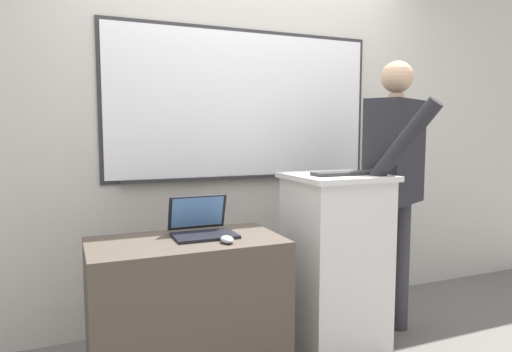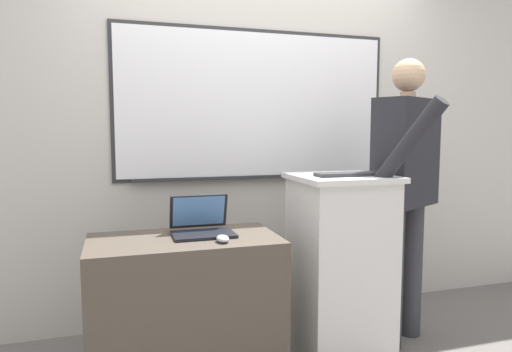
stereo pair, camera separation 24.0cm
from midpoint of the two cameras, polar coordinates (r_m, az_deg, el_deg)
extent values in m
cube|color=beige|center=(3.22, -3.84, 6.58)|extent=(6.40, 0.12, 2.72)
cube|color=#2D2D30|center=(3.16, -3.66, 8.85)|extent=(1.91, 0.02, 1.02)
cube|color=white|center=(3.15, -3.63, 8.86)|extent=(1.86, 0.02, 0.97)
cube|color=#2D2D30|center=(3.15, -3.48, -0.16)|extent=(1.67, 0.04, 0.02)
cube|color=silver|center=(2.76, 7.35, -11.09)|extent=(0.50, 0.48, 1.03)
cube|color=silver|center=(2.66, 7.49, -0.11)|extent=(0.54, 0.53, 0.03)
cube|color=#4C4238|center=(2.45, -11.51, -16.58)|extent=(0.95, 0.52, 0.77)
cylinder|color=#333338|center=(2.95, 13.34, -11.86)|extent=(0.13, 0.13, 0.86)
cylinder|color=#333338|center=(3.16, 15.38, -10.69)|extent=(0.13, 0.13, 0.86)
cube|color=#232328|center=(2.93, 14.76, 2.93)|extent=(0.50, 0.41, 0.64)
cylinder|color=tan|center=(2.93, 14.93, 9.60)|extent=(0.09, 0.09, 0.04)
sphere|color=tan|center=(2.94, 14.99, 11.88)|extent=(0.19, 0.19, 0.19)
cylinder|color=#232328|center=(2.55, 14.98, 3.46)|extent=(0.28, 0.43, 0.53)
cylinder|color=#232328|center=(3.16, 16.67, 2.63)|extent=(0.08, 0.08, 0.61)
cube|color=black|center=(2.37, -9.34, -7.40)|extent=(0.32, 0.21, 0.02)
cube|color=black|center=(2.48, -10.12, -4.49)|extent=(0.31, 0.07, 0.19)
cube|color=#598CCC|center=(2.47, -10.08, -4.46)|extent=(0.28, 0.05, 0.16)
cube|color=#2D2D30|center=(2.61, 8.56, 0.32)|extent=(0.40, 0.12, 0.02)
ellipsoid|color=#BCBCC1|center=(2.23, -6.75, -7.91)|extent=(0.06, 0.10, 0.03)
ellipsoid|color=black|center=(2.74, 11.96, 0.65)|extent=(0.06, 0.10, 0.03)
camera|label=1|loc=(0.12, -92.86, -0.28)|focal=32.00mm
camera|label=2|loc=(0.12, 87.14, 0.28)|focal=32.00mm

